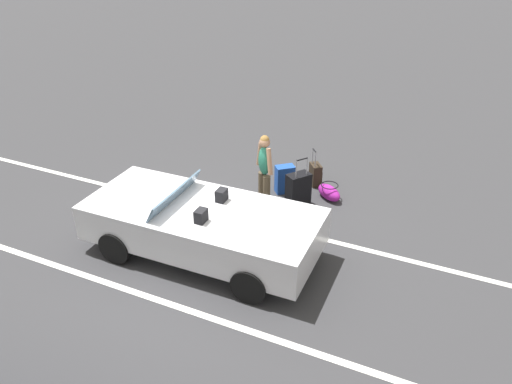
# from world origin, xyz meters

# --- Properties ---
(ground_plane) EXTENTS (80.00, 80.00, 0.00)m
(ground_plane) POSITION_xyz_m (0.00, 0.00, 0.00)
(ground_plane) COLOR #333335
(lot_line_near) EXTENTS (18.00, 0.12, 0.01)m
(lot_line_near) POSITION_xyz_m (0.00, -1.30, 0.00)
(lot_line_near) COLOR silver
(lot_line_near) RESTS_ON ground_plane
(lot_line_mid) EXTENTS (18.00, 0.12, 0.01)m
(lot_line_mid) POSITION_xyz_m (0.00, 1.40, 0.00)
(lot_line_mid) COLOR silver
(lot_line_mid) RESTS_ON ground_plane
(convertible_car) EXTENTS (4.17, 1.89, 1.24)m
(convertible_car) POSITION_xyz_m (0.21, 0.00, 0.59)
(convertible_car) COLOR silver
(convertible_car) RESTS_ON ground_plane
(suitcase_large_black) EXTENTS (0.51, 0.55, 1.12)m
(suitcase_large_black) POSITION_xyz_m (-0.96, -2.25, 0.37)
(suitcase_large_black) COLOR black
(suitcase_large_black) RESTS_ON ground_plane
(suitcase_medium_bright) EXTENTS (0.46, 0.44, 0.62)m
(suitcase_medium_bright) POSITION_xyz_m (-0.48, -2.70, 0.31)
(suitcase_medium_bright) COLOR #1E479E
(suitcase_medium_bright) RESTS_ON ground_plane
(suitcase_small_carryon) EXTENTS (0.36, 0.39, 0.86)m
(suitcase_small_carryon) POSITION_xyz_m (-0.99, -3.29, 0.25)
(suitcase_small_carryon) COLOR #2D2319
(suitcase_small_carryon) RESTS_ON ground_plane
(duffel_bag) EXTENTS (0.70, 0.61, 0.34)m
(duffel_bag) POSITION_xyz_m (-1.46, -2.80, 0.16)
(duffel_bag) COLOR #991E8C
(duffel_bag) RESTS_ON ground_plane
(traveler_person) EXTENTS (0.53, 0.45, 1.65)m
(traveler_person) POSITION_xyz_m (-0.38, -1.82, 0.93)
(traveler_person) COLOR #4C3F2D
(traveler_person) RESTS_ON ground_plane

